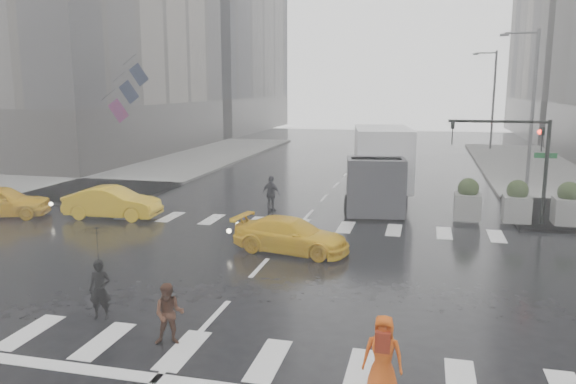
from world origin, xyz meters
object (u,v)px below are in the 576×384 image
(traffic_signal_pole, at_px, (522,150))
(pedestrian_brown, at_px, (169,314))
(taxi_front, at_px, (0,201))
(pedestrian_orange, at_px, (383,355))
(box_truck, at_px, (380,165))
(taxi_mid, at_px, (113,203))

(traffic_signal_pole, relative_size, pedestrian_brown, 3.11)
(pedestrian_brown, bearing_deg, traffic_signal_pole, 38.91)
(traffic_signal_pole, relative_size, taxi_front, 1.05)
(pedestrian_orange, relative_size, taxi_front, 0.37)
(box_truck, bearing_deg, taxi_front, -166.47)
(traffic_signal_pole, height_order, box_truck, traffic_signal_pole)
(traffic_signal_pole, xyz_separation_m, taxi_mid, (-17.42, -2.80, -2.52))
(pedestrian_orange, bearing_deg, taxi_mid, 139.94)
(pedestrian_orange, bearing_deg, pedestrian_brown, 171.27)
(pedestrian_orange, bearing_deg, traffic_signal_pole, 75.77)
(pedestrian_brown, distance_m, pedestrian_orange, 5.01)
(pedestrian_orange, relative_size, taxi_mid, 0.37)
(traffic_signal_pole, relative_size, pedestrian_orange, 2.83)
(pedestrian_orange, relative_size, box_truck, 0.22)
(taxi_front, bearing_deg, pedestrian_orange, -140.22)
(pedestrian_brown, relative_size, taxi_mid, 0.34)
(pedestrian_brown, relative_size, taxi_front, 0.34)
(pedestrian_brown, height_order, taxi_front, taxi_front)
(pedestrian_orange, xyz_separation_m, taxi_mid, (-12.90, 11.97, -0.10))
(pedestrian_brown, xyz_separation_m, box_truck, (3.43, 16.64, 1.30))
(traffic_signal_pole, height_order, taxi_mid, traffic_signal_pole)
(pedestrian_orange, xyz_separation_m, box_truck, (-1.48, 17.64, 1.22))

